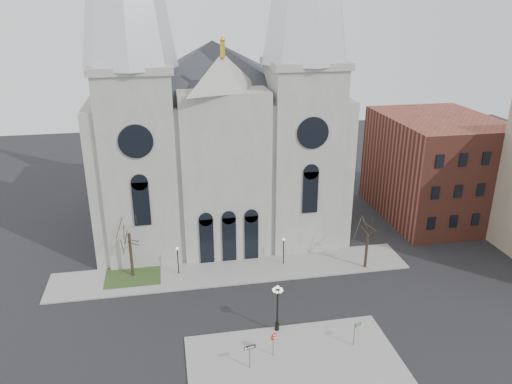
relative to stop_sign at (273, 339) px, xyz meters
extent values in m
plane|color=black|center=(-1.39, 3.88, -1.85)|extent=(160.00, 160.00, 0.00)
cube|color=gray|center=(1.61, -1.12, -1.78)|extent=(18.00, 10.00, 0.14)
cube|color=gray|center=(-1.39, 14.88, -1.78)|extent=(40.00, 6.00, 0.14)
cube|color=#2D4B20|center=(-12.39, 15.88, -1.76)|extent=(6.00, 5.00, 0.18)
cube|color=#98968D|center=(-1.39, 29.88, 7.15)|extent=(30.00, 24.00, 18.00)
pyramid|color=#2D3035|center=(-1.39, 29.88, 22.15)|extent=(33.00, 26.40, 6.00)
cube|color=#98968D|center=(-10.89, 21.38, 9.15)|extent=(8.00, 8.00, 22.00)
cylinder|color=black|center=(-10.89, 17.33, 13.15)|extent=(3.60, 0.30, 3.60)
cube|color=#98968D|center=(8.11, 21.38, 9.15)|extent=(8.00, 8.00, 22.00)
cylinder|color=black|center=(8.11, 17.33, 13.15)|extent=(3.60, 0.30, 3.60)
cube|color=#98968D|center=(-1.39, 19.88, 7.90)|extent=(10.00, 5.00, 19.50)
pyramid|color=#98968D|center=(-1.39, 19.88, 19.65)|extent=(11.00, 5.00, 4.00)
cube|color=brown|center=(28.61, 25.88, 5.15)|extent=(14.00, 18.00, 14.00)
cylinder|color=black|center=(-12.39, 15.88, 0.77)|extent=(0.32, 0.32, 5.25)
cylinder|color=black|center=(13.61, 12.88, 0.25)|extent=(0.32, 0.32, 4.20)
cylinder|color=black|center=(-7.39, 15.38, -0.21)|extent=(0.12, 0.12, 3.00)
sphere|color=white|center=(-7.39, 15.38, 1.39)|extent=(0.32, 0.32, 0.32)
cylinder|color=black|center=(4.61, 15.38, -0.21)|extent=(0.12, 0.12, 3.00)
sphere|color=white|center=(4.61, 15.38, 1.39)|extent=(0.32, 0.32, 0.32)
cylinder|color=slate|center=(0.00, 0.00, -0.56)|extent=(0.09, 0.09, 2.31)
cylinder|color=red|center=(0.00, 0.00, 0.25)|extent=(0.80, 0.21, 0.80)
cylinder|color=white|center=(0.00, 0.00, 0.25)|extent=(0.85, 0.20, 0.86)
cube|color=white|center=(0.00, 0.00, 0.38)|extent=(0.44, 0.11, 0.10)
cube|color=white|center=(0.00, 0.00, 0.12)|extent=(0.50, 0.12, 0.10)
cylinder|color=black|center=(1.11, 3.38, 0.38)|extent=(0.15, 0.15, 4.18)
cylinder|color=black|center=(1.11, 3.38, -1.35)|extent=(0.40, 0.40, 0.73)
sphere|color=white|center=(1.11, 3.38, 2.88)|extent=(0.29, 0.29, 0.29)
cylinder|color=slate|center=(-2.24, -1.14, -0.55)|extent=(0.10, 0.10, 2.33)
cube|color=black|center=(-2.24, -1.14, 0.34)|extent=(1.00, 0.25, 0.33)
cylinder|color=slate|center=(7.27, -0.01, -0.57)|extent=(0.09, 0.09, 2.29)
cube|color=#0D601B|center=(7.61, 0.13, 0.42)|extent=(0.61, 0.27, 0.16)
cube|color=#0D601B|center=(7.61, 0.13, 0.21)|extent=(0.61, 0.27, 0.16)
camera|label=1|loc=(-7.89, -34.02, 26.83)|focal=35.00mm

